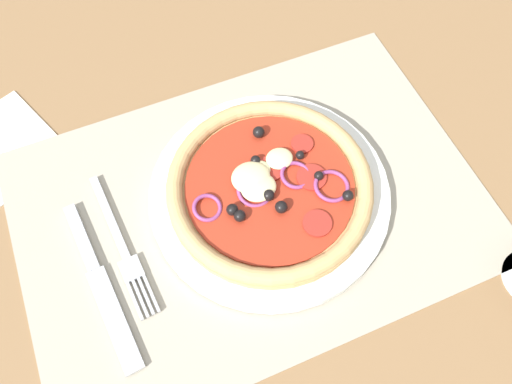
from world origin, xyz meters
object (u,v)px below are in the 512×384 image
(pizza, at_px, (271,188))
(knife, at_px, (101,285))
(plate, at_px, (270,196))
(fork, at_px, (124,250))

(pizza, height_order, knife, pizza)
(knife, bearing_deg, pizza, 91.88)
(plate, relative_size, knife, 1.35)
(fork, bearing_deg, plate, 84.74)
(pizza, bearing_deg, plate, 77.50)
(knife, bearing_deg, plate, 91.80)
(pizza, relative_size, fork, 1.26)
(plate, bearing_deg, knife, 7.19)
(plate, bearing_deg, pizza, -102.50)
(knife, bearing_deg, fork, 125.47)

